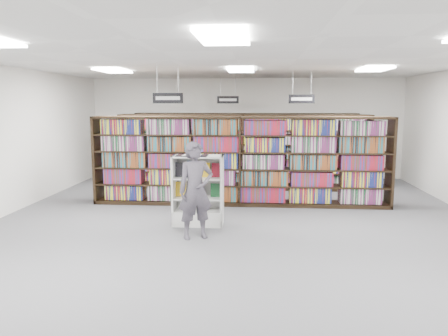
# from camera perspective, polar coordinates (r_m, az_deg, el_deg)

# --- Properties ---
(floor) EXTENTS (12.00, 12.00, 0.00)m
(floor) POSITION_cam_1_polar(r_m,az_deg,el_deg) (8.59, 1.53, -7.79)
(floor) COLOR #515156
(floor) RESTS_ON ground
(ceiling) EXTENTS (10.00, 12.00, 0.10)m
(ceiling) POSITION_cam_1_polar(r_m,az_deg,el_deg) (8.28, 1.62, 13.98)
(ceiling) COLOR silver
(ceiling) RESTS_ON wall_back
(wall_back) EXTENTS (10.00, 0.10, 3.20)m
(wall_back) POSITION_cam_1_polar(r_m,az_deg,el_deg) (14.26, 2.81, 5.20)
(wall_back) COLOR white
(wall_back) RESTS_ON ground
(wall_front) EXTENTS (10.00, 0.10, 3.20)m
(wall_front) POSITION_cam_1_polar(r_m,az_deg,el_deg) (2.41, -5.87, -10.91)
(wall_front) COLOR white
(wall_front) RESTS_ON ground
(bookshelf_row_near) EXTENTS (7.00, 0.60, 2.10)m
(bookshelf_row_near) POSITION_cam_1_polar(r_m,az_deg,el_deg) (10.33, 2.13, 0.92)
(bookshelf_row_near) COLOR black
(bookshelf_row_near) RESTS_ON floor
(bookshelf_row_mid) EXTENTS (7.00, 0.60, 2.10)m
(bookshelf_row_mid) POSITION_cam_1_polar(r_m,az_deg,el_deg) (12.32, 2.51, 2.13)
(bookshelf_row_mid) COLOR black
(bookshelf_row_mid) RESTS_ON floor
(bookshelf_row_far) EXTENTS (7.00, 0.60, 2.10)m
(bookshelf_row_far) POSITION_cam_1_polar(r_m,az_deg,el_deg) (14.01, 2.75, 2.89)
(bookshelf_row_far) COLOR black
(bookshelf_row_far) RESTS_ON floor
(aisle_sign_left) EXTENTS (0.65, 0.02, 0.80)m
(aisle_sign_left) POSITION_cam_1_polar(r_m,az_deg,el_deg) (9.43, -7.35, 9.17)
(aisle_sign_left) COLOR #B2B2B7
(aisle_sign_left) RESTS_ON ceiling
(aisle_sign_right) EXTENTS (0.65, 0.02, 0.80)m
(aisle_sign_right) POSITION_cam_1_polar(r_m,az_deg,el_deg) (11.29, 10.11, 8.97)
(aisle_sign_right) COLOR #B2B2B7
(aisle_sign_right) RESTS_ON ceiling
(aisle_sign_center) EXTENTS (0.65, 0.02, 0.80)m
(aisle_sign_center) POSITION_cam_1_polar(r_m,az_deg,el_deg) (13.27, 0.52, 8.99)
(aisle_sign_center) COLOR #B2B2B7
(aisle_sign_center) RESTS_ON ceiling
(troffer_front_center) EXTENTS (0.60, 1.20, 0.04)m
(troffer_front_center) POSITION_cam_1_polar(r_m,az_deg,el_deg) (5.31, -0.08, 16.70)
(troffer_front_center) COLOR white
(troffer_front_center) RESTS_ON ceiling
(troffer_back_left) EXTENTS (0.60, 1.20, 0.04)m
(troffer_back_left) POSITION_cam_1_polar(r_m,az_deg,el_deg) (10.82, -14.28, 12.21)
(troffer_back_left) COLOR white
(troffer_back_left) RESTS_ON ceiling
(troffer_back_center) EXTENTS (0.60, 1.20, 0.04)m
(troffer_back_center) POSITION_cam_1_polar(r_m,az_deg,el_deg) (10.27, 2.19, 12.67)
(troffer_back_center) COLOR white
(troffer_back_center) RESTS_ON ceiling
(troffer_back_right) EXTENTS (0.60, 1.20, 0.04)m
(troffer_back_right) POSITION_cam_1_polar(r_m,az_deg,el_deg) (10.58, 19.03, 12.10)
(troffer_back_right) COLOR white
(troffer_back_right) RESTS_ON ceiling
(endcap_display) EXTENTS (0.99, 0.50, 1.39)m
(endcap_display) POSITION_cam_1_polar(r_m,az_deg,el_deg) (8.74, -3.37, -4.35)
(endcap_display) COLOR silver
(endcap_display) RESTS_ON floor
(open_book) EXTENTS (0.61, 0.37, 0.13)m
(open_book) POSITION_cam_1_polar(r_m,az_deg,el_deg) (8.49, -4.25, 1.80)
(open_book) COLOR black
(open_book) RESTS_ON endcap_display
(shopper) EXTENTS (0.75, 0.63, 1.73)m
(shopper) POSITION_cam_1_polar(r_m,az_deg,el_deg) (7.77, -3.72, -2.96)
(shopper) COLOR #47444D
(shopper) RESTS_ON floor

